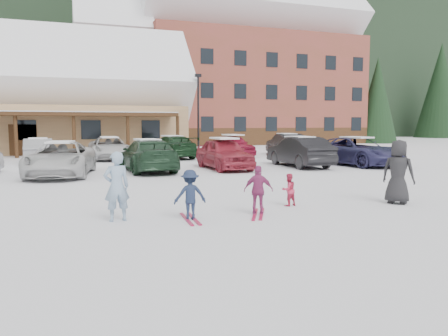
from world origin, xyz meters
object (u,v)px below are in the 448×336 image
object	(u,v)px
lamp_post	(198,108)
parked_car_5	(299,152)
bystander_dark	(398,172)
parked_car_2	(61,159)
parked_car_4	(224,154)
day_lodge	(0,102)
parked_car_13	(287,144)
parked_car_3	(148,155)
parked_car_12	(233,145)
adult_skier	(117,187)
alpine_hotel	(233,69)
child_magenta	(258,190)
parked_car_9	(38,151)
parked_car_6	(356,151)
child_navy	(190,195)
toddler_red	(289,190)
parked_car_11	(172,147)
parked_car_10	(109,148)

from	to	relation	value
lamp_post	parked_car_5	size ratio (longest dim) A/B	1.29
lamp_post	bystander_dark	size ratio (longest dim) A/B	3.39
parked_car_2	parked_car_4	size ratio (longest dim) A/B	1.17
day_lodge	parked_car_13	world-z (taller)	day_lodge
day_lodge	parked_car_3	xyz separation A→B (m)	(8.61, -17.94, -3.19)
lamp_post	parked_car_12	world-z (taller)	lamp_post
adult_skier	parked_car_12	bearing A→B (deg)	-125.19
alpine_hotel	child_magenta	distance (m)	41.95
parked_car_5	parked_car_3	bearing A→B (deg)	-2.42
parked_car_9	parked_car_12	world-z (taller)	parked_car_12
parked_car_13	parked_car_6	bearing A→B (deg)	97.57
child_navy	parked_car_9	world-z (taller)	parked_car_9
parked_car_5	alpine_hotel	bearing A→B (deg)	-103.23
parked_car_12	parked_car_13	size ratio (longest dim) A/B	0.93
toddler_red	parked_car_6	xyz separation A→B (m)	(8.97, 9.34, 0.31)
toddler_red	parked_car_13	world-z (taller)	parked_car_13
day_lodge	parked_car_11	distance (m)	15.90
adult_skier	parked_car_12	world-z (taller)	adult_skier
adult_skier	bystander_dark	world-z (taller)	bystander_dark
adult_skier	parked_car_11	bearing A→B (deg)	-113.68
parked_car_3	parked_car_4	distance (m)	3.75
child_magenta	parked_car_6	size ratio (longest dim) A/B	0.22
parked_car_10	bystander_dark	bearing A→B (deg)	-71.66
bystander_dark	parked_car_10	size ratio (longest dim) A/B	0.36
day_lodge	parked_car_6	distance (m)	27.38
parked_car_10	parked_car_3	bearing A→B (deg)	-82.35
child_magenta	parked_car_9	xyz separation A→B (m)	(-6.15, 17.27, 0.09)
alpine_hotel	parked_car_6	xyz separation A→B (m)	(-3.48, -28.69, -7.87)
lamp_post	toddler_red	distance (m)	23.57
alpine_hotel	parked_car_11	size ratio (longest dim) A/B	6.26
parked_car_2	lamp_post	bearing A→B (deg)	62.46
child_navy	parked_car_3	size ratio (longest dim) A/B	0.23
parked_car_11	parked_car_6	bearing A→B (deg)	128.54
lamp_post	toddler_red	size ratio (longest dim) A/B	6.86
child_navy	bystander_dark	size ratio (longest dim) A/B	0.65
child_magenta	parked_car_4	distance (m)	10.95
day_lodge	child_navy	world-z (taller)	day_lodge
lamp_post	bystander_dark	xyz separation A→B (m)	(-0.92, -23.74, -2.57)
alpine_hotel	day_lodge	bearing A→B (deg)	-156.67
parked_car_6	parked_car_11	world-z (taller)	parked_car_6
child_navy	parked_car_10	bearing A→B (deg)	-85.53
lamp_post	child_navy	bearing A→B (deg)	-106.34
toddler_red	parked_car_13	bearing A→B (deg)	-128.30
bystander_dark	day_lodge	bearing A→B (deg)	-8.42
parked_car_2	parked_car_11	world-z (taller)	parked_car_2
bystander_dark	parked_car_12	size ratio (longest dim) A/B	0.42
lamp_post	parked_car_13	size ratio (longest dim) A/B	1.32
toddler_red	parked_car_9	xyz separation A→B (m)	(-7.41, 16.47, 0.26)
adult_skier	parked_car_4	xyz separation A→B (m)	(6.17, 10.16, -0.04)
parked_car_11	bystander_dark	bearing A→B (deg)	90.24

